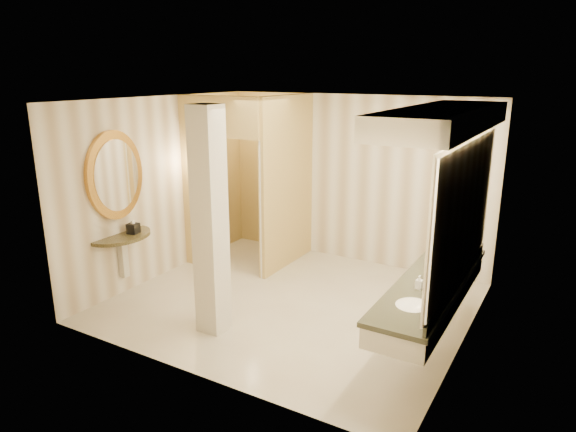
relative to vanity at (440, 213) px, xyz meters
The scene contains 16 objects.
floor 2.59m from the vanity, 169.49° to the left, with size 4.50×4.50×0.00m, color beige.
ceiling 2.28m from the vanity, 169.49° to the left, with size 4.50×4.50×0.00m, color white.
wall_back 3.10m from the vanity, 129.90° to the left, with size 4.50×0.02×2.70m, color silver.
wall_front 2.58m from the vanity, 140.48° to the right, with size 4.50×0.02×2.70m, color silver.
wall_left 4.25m from the vanity, behind, with size 0.02×4.00×2.70m, color silver.
wall_right 0.53m from the vanity, 53.62° to the left, with size 0.02×4.00×2.70m, color silver.
toilet_closet 3.38m from the vanity, 156.63° to the left, with size 1.50×1.55×2.70m.
wall_sconce 3.99m from the vanity, 168.46° to the left, with size 0.14×0.14×0.42m.
vanity is the anchor object (origin of this frame).
console_shelf 4.24m from the vanity, behind, with size 0.93×0.93×1.91m.
pillar 2.56m from the vanity, 162.95° to the right, with size 0.31×0.31×2.70m, color beige.
tissue_box 4.13m from the vanity, behind, with size 0.14×0.14×0.14m, color black.
toilet 3.93m from the vanity, 145.49° to the left, with size 0.45×0.80×0.81m, color white.
soap_bottle_a 0.74m from the vanity, 106.01° to the right, with size 0.07×0.07×0.15m, color beige.
soap_bottle_b 0.70m from the vanity, 142.55° to the left, with size 0.09×0.09×0.12m, color silver.
soap_bottle_c 0.67m from the vanity, 96.61° to the left, with size 0.07×0.07×0.18m, color #C6B28C.
Camera 1 is at (3.19, -5.56, 3.04)m, focal length 32.00 mm.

